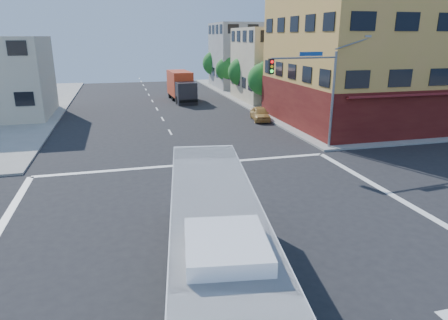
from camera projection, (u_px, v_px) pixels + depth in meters
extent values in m
plane|color=black|center=(226.00, 230.00, 17.20)|extent=(120.00, 120.00, 0.00)
cube|color=gray|center=(397.00, 93.00, 57.94)|extent=(50.00, 50.00, 0.15)
cube|color=#C98F48|center=(383.00, 47.00, 37.03)|extent=(18.00, 15.00, 14.00)
cube|color=#5F1C15|center=(377.00, 101.00, 38.51)|extent=(18.09, 15.08, 4.00)
cube|color=maroon|center=(434.00, 94.00, 31.48)|extent=(16.00, 1.60, 0.51)
cube|color=beige|center=(286.00, 65.00, 51.37)|extent=(12.00, 10.00, 9.00)
cube|color=#9C9C97|center=(252.00, 56.00, 64.16)|extent=(12.00, 10.00, 10.00)
cylinder|color=gray|center=(332.00, 102.00, 28.74)|extent=(0.18, 0.18, 7.00)
cylinder|color=gray|center=(305.00, 58.00, 26.98)|extent=(5.01, 0.62, 0.12)
cube|color=black|center=(271.00, 66.00, 26.30)|extent=(0.32, 0.30, 1.00)
sphere|color=#FF0C0C|center=(272.00, 62.00, 26.05)|extent=(0.20, 0.20, 0.20)
sphere|color=yellow|center=(272.00, 67.00, 26.14)|extent=(0.20, 0.20, 0.20)
sphere|color=#19FF33|center=(272.00, 71.00, 26.23)|extent=(0.20, 0.20, 0.20)
cube|color=navy|center=(311.00, 54.00, 27.08)|extent=(1.80, 0.22, 0.28)
cube|color=gray|center=(367.00, 36.00, 28.23)|extent=(0.50, 0.22, 0.14)
cylinder|color=#371F14|center=(263.00, 100.00, 45.63)|extent=(0.28, 0.28, 1.92)
sphere|color=#195A20|center=(263.00, 79.00, 44.91)|extent=(3.60, 3.60, 3.60)
sphere|color=#195A20|center=(268.00, 71.00, 44.46)|extent=(2.52, 2.52, 2.52)
cylinder|color=#371F14|center=(242.00, 91.00, 53.01)|extent=(0.28, 0.28, 1.99)
sphere|color=#195A20|center=(243.00, 72.00, 52.26)|extent=(3.80, 3.80, 3.80)
sphere|color=#195A20|center=(246.00, 65.00, 51.80)|extent=(2.66, 2.66, 2.66)
cylinder|color=#371F14|center=(227.00, 85.00, 60.41)|extent=(0.28, 0.28, 1.89)
sphere|color=#195A20|center=(227.00, 69.00, 59.73)|extent=(3.40, 3.40, 3.40)
sphere|color=#195A20|center=(230.00, 64.00, 59.30)|extent=(2.38, 2.38, 2.38)
cylinder|color=#371F14|center=(215.00, 79.00, 67.78)|extent=(0.28, 0.28, 2.03)
sphere|color=#195A20|center=(214.00, 63.00, 67.01)|extent=(4.00, 4.00, 4.00)
sphere|color=#195A20|center=(217.00, 57.00, 66.53)|extent=(2.80, 2.80, 2.80)
cube|color=black|center=(215.00, 278.00, 12.83)|extent=(4.45, 12.65, 0.46)
cube|color=silver|center=(215.00, 243.00, 12.45)|extent=(4.43, 12.62, 2.94)
cube|color=black|center=(215.00, 238.00, 12.40)|extent=(4.43, 12.26, 1.29)
cube|color=black|center=(204.00, 176.00, 18.25)|extent=(2.40, 0.42, 1.39)
cube|color=#E5590C|center=(203.00, 154.00, 17.97)|extent=(1.96, 0.34, 0.29)
cube|color=silver|center=(215.00, 201.00, 12.04)|extent=(4.35, 12.37, 0.12)
cube|color=silver|center=(226.00, 245.00, 9.03)|extent=(2.16, 2.52, 0.37)
cube|color=#167E42|center=(173.00, 276.00, 12.05)|extent=(0.86, 5.61, 0.29)
cube|color=#167E42|center=(259.00, 271.00, 12.32)|extent=(0.86, 5.61, 0.29)
cylinder|color=black|center=(178.00, 225.00, 16.47)|extent=(0.46, 1.11, 1.07)
cylinder|color=#99999E|center=(174.00, 225.00, 16.46)|extent=(0.12, 0.54, 0.54)
cylinder|color=black|center=(237.00, 222.00, 16.72)|extent=(0.46, 1.11, 1.07)
cylinder|color=#99999E|center=(240.00, 222.00, 16.74)|extent=(0.12, 0.54, 0.54)
cube|color=#232328|center=(186.00, 93.00, 48.63)|extent=(2.44, 2.35, 2.66)
cube|color=black|center=(188.00, 91.00, 47.63)|extent=(2.15, 0.17, 1.02)
cube|color=red|center=(180.00, 83.00, 51.93)|extent=(2.70, 5.82, 3.06)
cube|color=black|center=(182.00, 97.00, 51.28)|extent=(2.60, 8.26, 0.31)
cylinder|color=black|center=(177.00, 100.00, 48.76)|extent=(0.33, 1.03, 1.02)
cylinder|color=black|center=(194.00, 99.00, 49.36)|extent=(0.33, 1.03, 1.02)
cylinder|color=black|center=(173.00, 97.00, 51.46)|extent=(0.33, 1.03, 1.02)
cylinder|color=black|center=(189.00, 96.00, 52.07)|extent=(0.33, 1.03, 1.02)
cylinder|color=black|center=(170.00, 94.00, 53.79)|extent=(0.33, 1.03, 1.02)
cylinder|color=black|center=(185.00, 94.00, 54.40)|extent=(0.33, 1.03, 1.02)
imported|color=tan|center=(260.00, 114.00, 39.45)|extent=(2.14, 4.09, 1.33)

